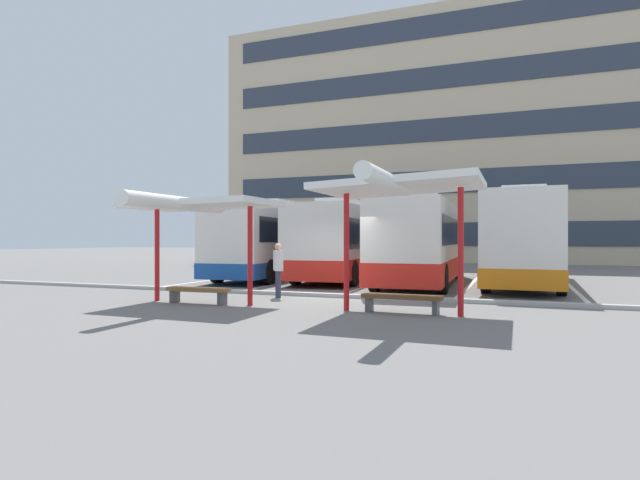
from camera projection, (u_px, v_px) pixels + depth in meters
The scene contains 17 objects.
ground_plane at pixel (330, 298), 15.73m from camera, with size 160.00×160.00×0.00m, color slate.
terminal_building at pixel (453, 146), 45.08m from camera, with size 37.42×12.88×22.71m.
coach_bus_0 at pixel (284, 242), 25.10m from camera, with size 3.31×12.52×3.58m.
coach_bus_1 at pixel (347, 243), 23.33m from camera, with size 3.18×10.58×3.50m.
coach_bus_2 at pixel (422, 244), 20.53m from camera, with size 2.87×10.24×3.51m.
coach_bus_3 at pixel (525, 240), 20.49m from camera, with size 2.86×11.35×3.73m.
lane_stripe_0 at pixel (240, 276), 24.98m from camera, with size 0.16×14.00×0.01m, color white.
lane_stripe_1 at pixel (309, 278), 23.68m from camera, with size 0.16×14.00×0.01m, color white.
lane_stripe_2 at pixel (386, 280), 22.38m from camera, with size 0.16×14.00×0.01m, color white.
lane_stripe_3 at pixel (472, 283), 21.08m from camera, with size 0.16×14.00×0.01m, color white.
lane_stripe_4 at pixel (570, 286), 19.78m from camera, with size 0.16×14.00×0.01m, color white.
waiting_shelter_0 at pixel (196, 207), 14.26m from camera, with size 4.08×4.37×2.92m.
bench_0 at pixel (198, 292), 14.33m from camera, with size 1.87×0.44×0.45m.
waiting_shelter_1 at pixel (399, 188), 12.18m from camera, with size 3.79×4.92×3.24m.
bench_1 at pixel (402, 299), 12.49m from camera, with size 1.96×0.51×0.45m.
platform_kerb at pixel (332, 295), 15.93m from camera, with size 44.00×0.24×0.12m, color #ADADA8.
waiting_passenger_0 at pixel (278, 266), 15.87m from camera, with size 0.46×0.52×1.67m.
Camera 1 is at (5.37, -14.79, 1.79)m, focal length 28.93 mm.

